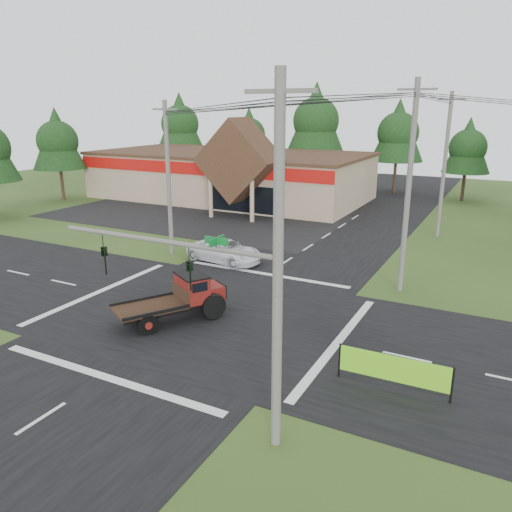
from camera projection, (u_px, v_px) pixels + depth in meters
The scene contains 19 objects.
ground at pixel (205, 314), 25.20m from camera, with size 120.00×120.00×0.00m, color #2B4318.
road_ns at pixel (205, 314), 25.19m from camera, with size 12.00×120.00×0.02m, color black.
road_ew at pixel (205, 314), 25.19m from camera, with size 120.00×12.00×0.02m, color black.
parking_apron at pixel (191, 217), 47.54m from camera, with size 28.00×14.00×0.02m, color black.
cvs_building at pixel (231, 174), 56.49m from camera, with size 30.40×18.20×9.19m.
traffic_signal_mast at pixel (227, 301), 14.98m from camera, with size 8.12×0.24×7.00m.
utility_pole_nr at pixel (278, 271), 13.89m from camera, with size 2.00×0.30×11.00m.
utility_pole_nw at pixel (168, 178), 34.00m from camera, with size 2.00×0.30×10.50m.
utility_pole_ne at pixel (409, 187), 26.78m from camera, with size 2.00×0.30×11.50m.
utility_pole_n at pixel (445, 165), 38.72m from camera, with size 2.00×0.30×11.20m.
tree_row_a at pixel (180, 122), 70.17m from camera, with size 6.72×6.72×12.12m.
tree_row_b at pixel (249, 133), 67.83m from camera, with size 5.60×5.60×10.10m.
tree_row_c at pixel (316, 118), 61.99m from camera, with size 7.28×7.28×13.13m.
tree_row_d at pixel (398, 131), 58.80m from camera, with size 6.16×6.16×11.11m.
tree_row_e at pixel (468, 146), 53.94m from camera, with size 5.04×5.04×9.09m.
tree_side_w at pixel (57, 139), 54.44m from camera, with size 5.60×5.60×10.10m.
antique_flatbed_truck at pixel (172, 299), 24.06m from camera, with size 2.06×5.40×2.26m, color #4E160B, non-canonical shape.
roadside_banner at pixel (393, 372), 18.22m from camera, with size 4.16×0.12×1.42m, color #72D41C, non-canonical shape.
white_pickup at pixel (225, 251), 33.55m from camera, with size 2.45×5.32×1.48m, color white.
Camera 1 is at (13.05, -19.49, 10.00)m, focal length 35.00 mm.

